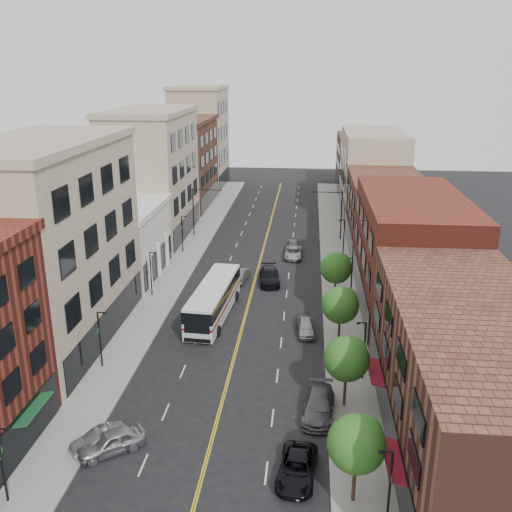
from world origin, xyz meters
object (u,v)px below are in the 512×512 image
(car_parked_near, at_px, (297,468))
(car_parked_mid, at_px, (319,405))
(car_lane_behind, at_px, (240,275))
(car_angle_b, at_px, (100,439))
(city_bus, at_px, (214,298))
(car_parked_far, at_px, (306,327))
(car_lane_c, at_px, (293,246))
(car_angle_a, at_px, (111,442))
(car_lane_a, at_px, (269,276))
(car_lane_b, at_px, (293,253))

(car_parked_near, relative_size, car_parked_mid, 0.91)
(car_parked_mid, bearing_deg, car_lane_behind, 113.28)
(car_angle_b, bearing_deg, car_parked_mid, 64.97)
(car_parked_mid, xyz_separation_m, car_lane_behind, (-9.16, 26.92, -0.00))
(city_bus, relative_size, car_parked_far, 3.28)
(car_lane_c, bearing_deg, car_lane_behind, -117.44)
(city_bus, distance_m, car_parked_mid, 19.75)
(car_angle_b, xyz_separation_m, car_parked_mid, (14.76, 5.19, 0.15))
(car_angle_a, bearing_deg, car_lane_c, 129.93)
(car_angle_a, height_order, car_angle_b, car_angle_a)
(car_lane_a, height_order, car_lane_b, car_lane_a)
(car_lane_c, bearing_deg, car_parked_near, -89.43)
(city_bus, distance_m, car_lane_behind, 10.44)
(city_bus, distance_m, car_angle_b, 22.28)
(car_lane_a, bearing_deg, car_lane_behind, 168.64)
(car_parked_far, height_order, car_lane_a, car_lane_a)
(car_angle_b, bearing_deg, car_parked_far, 99.39)
(car_angle_a, height_order, car_lane_a, car_lane_a)
(car_lane_behind, height_order, car_lane_b, car_lane_behind)
(car_lane_behind, distance_m, car_lane_c, 13.71)
(car_lane_b, relative_size, car_lane_c, 1.14)
(car_parked_far, distance_m, car_lane_a, 13.90)
(city_bus, bearing_deg, car_angle_a, -94.32)
(car_parked_near, relative_size, car_parked_far, 1.20)
(city_bus, relative_size, car_lane_behind, 2.83)
(car_parked_near, bearing_deg, car_lane_a, 102.63)
(city_bus, relative_size, car_angle_b, 3.45)
(car_parked_mid, bearing_deg, car_angle_b, -156.12)
(car_parked_near, distance_m, car_lane_b, 43.32)
(city_bus, bearing_deg, car_parked_near, -64.75)
(city_bus, bearing_deg, car_lane_b, 73.17)
(car_parked_near, bearing_deg, car_angle_a, 179.43)
(car_angle_b, height_order, car_parked_mid, car_parked_mid)
(car_parked_near, distance_m, car_parked_mid, 7.08)
(car_angle_b, height_order, car_lane_a, car_lane_a)
(car_lane_behind, bearing_deg, city_bus, 88.19)
(car_parked_near, bearing_deg, car_parked_far, 94.74)
(car_parked_far, height_order, car_lane_b, car_parked_far)
(car_angle_b, bearing_deg, car_lane_a, 119.45)
(city_bus, bearing_deg, car_parked_mid, -53.56)
(car_lane_c, bearing_deg, car_parked_far, -87.01)
(car_angle_a, relative_size, car_lane_c, 1.07)
(city_bus, bearing_deg, car_lane_c, 75.98)
(car_lane_b, bearing_deg, city_bus, -111.12)
(car_parked_near, bearing_deg, city_bus, 116.81)
(city_bus, height_order, car_lane_c, city_bus)
(city_bus, xyz_separation_m, car_parked_near, (9.15, -23.59, -1.30))
(car_parked_far, bearing_deg, car_angle_a, -129.40)
(car_parked_near, bearing_deg, car_lane_c, 97.80)
(car_angle_a, xyz_separation_m, car_lane_c, (10.65, 44.86, -0.05))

